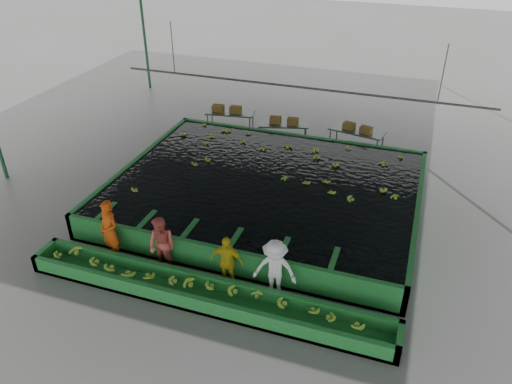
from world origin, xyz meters
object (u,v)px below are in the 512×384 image
(box_stack_mid, at_px, (284,123))
(box_stack_left, at_px, (227,112))
(worker_a, at_px, (110,231))
(packing_table_left, at_px, (230,122))
(worker_b, at_px, (162,245))
(packing_table_mid, at_px, (283,134))
(worker_c, at_px, (226,262))
(sorting_trough, at_px, (204,294))
(worker_d, at_px, (275,270))
(packing_table_right, at_px, (356,141))
(flotation_tank, at_px, (266,192))
(box_stack_right, at_px, (357,131))

(box_stack_mid, bearing_deg, box_stack_left, 172.23)
(worker_a, height_order, packing_table_left, worker_a)
(worker_b, relative_size, packing_table_mid, 0.83)
(box_stack_left, bearing_deg, worker_c, -68.01)
(sorting_trough, bearing_deg, worker_c, 67.96)
(sorting_trough, height_order, worker_d, worker_d)
(worker_b, distance_m, packing_table_right, 9.99)
(sorting_trough, xyz_separation_m, packing_table_mid, (-0.79, 9.84, 0.22))
(worker_b, distance_m, box_stack_left, 9.59)
(flotation_tank, distance_m, worker_c, 4.32)
(worker_b, relative_size, worker_d, 0.97)
(worker_d, distance_m, box_stack_right, 9.17)
(worker_c, height_order, box_stack_right, worker_c)
(sorting_trough, relative_size, packing_table_right, 4.57)
(box_stack_mid, bearing_deg, packing_table_right, 3.77)
(worker_c, xyz_separation_m, packing_table_mid, (-1.11, 9.04, -0.31))
(worker_d, xyz_separation_m, packing_table_right, (0.58, 9.23, -0.38))
(box_stack_left, xyz_separation_m, box_stack_right, (5.72, -0.26, 0.05))
(sorting_trough, bearing_deg, box_stack_right, 77.25)
(flotation_tank, xyz_separation_m, box_stack_mid, (-0.76, 4.73, 0.49))
(sorting_trough, xyz_separation_m, box_stack_mid, (-0.76, 9.83, 0.69))
(worker_d, height_order, packing_table_mid, worker_d)
(box_stack_mid, bearing_deg, box_stack_right, 2.16)
(worker_d, bearing_deg, packing_table_right, 80.28)
(packing_table_left, xyz_separation_m, box_stack_left, (-0.13, -0.06, 0.48))
(flotation_tank, relative_size, sorting_trough, 1.00)
(worker_b, xyz_separation_m, box_stack_right, (3.83, 9.15, 0.14))
(box_stack_left, height_order, box_stack_mid, box_stack_left)
(worker_b, distance_m, worker_c, 1.91)
(packing_table_left, xyz_separation_m, packing_table_right, (5.58, -0.23, 0.02))
(worker_c, relative_size, box_stack_mid, 1.31)
(worker_c, height_order, packing_table_left, worker_c)
(sorting_trough, distance_m, worker_a, 3.40)
(packing_table_mid, bearing_deg, box_stack_right, 2.03)
(worker_a, bearing_deg, packing_table_left, 110.15)
(packing_table_right, bearing_deg, sorting_trough, -102.56)
(box_stack_left, bearing_deg, box_stack_right, -2.57)
(sorting_trough, relative_size, worker_b, 5.87)
(worker_b, xyz_separation_m, worker_c, (1.91, 0.00, -0.07))
(worker_a, xyz_separation_m, worker_d, (4.89, 0.00, -0.07))
(flotation_tank, height_order, box_stack_left, box_stack_left)
(flotation_tank, distance_m, sorting_trough, 5.10)
(worker_d, relative_size, box_stack_mid, 1.47)
(sorting_trough, xyz_separation_m, packing_table_left, (-3.34, 10.26, 0.22))
(worker_b, bearing_deg, packing_table_mid, 96.06)
(worker_a, distance_m, box_stack_left, 9.40)
(flotation_tank, xyz_separation_m, packing_table_mid, (-0.79, 4.74, 0.02))
(packing_table_right, bearing_deg, worker_a, -120.63)
(worker_a, distance_m, box_stack_right, 10.66)
(worker_c, distance_m, packing_table_left, 10.15)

